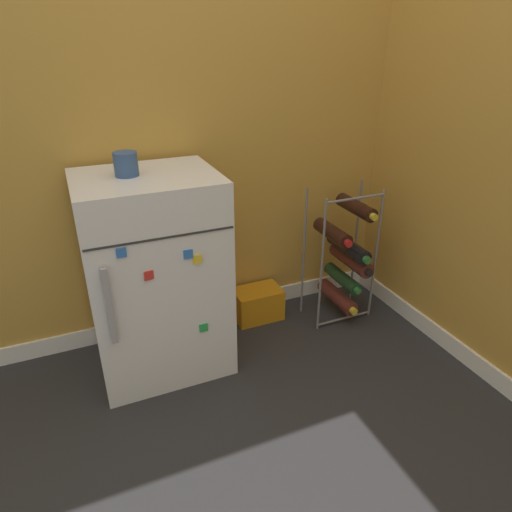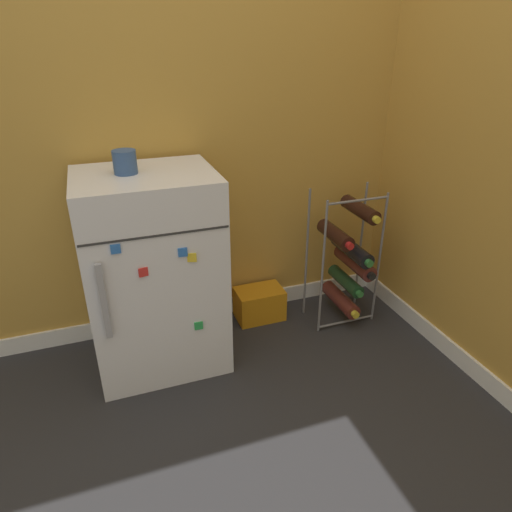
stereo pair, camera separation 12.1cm
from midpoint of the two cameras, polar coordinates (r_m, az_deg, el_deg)
ground_plane at (r=2.03m, az=0.72°, el=-17.52°), size 14.00×14.00×0.00m
wall_back at (r=2.18m, az=-7.70°, el=21.64°), size 6.85×0.07×2.50m
mini_fridge at (r=2.04m, az=-14.09°, el=-2.48°), size 0.57×0.49×0.90m
wine_rack at (r=2.42m, az=9.64°, el=-0.02°), size 0.34×0.33×0.72m
soda_box at (r=2.48m, az=-1.22°, el=-5.98°), size 0.25×0.17×0.17m
fridge_top_cup at (r=1.87m, az=-17.79°, el=10.87°), size 0.09×0.09×0.09m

